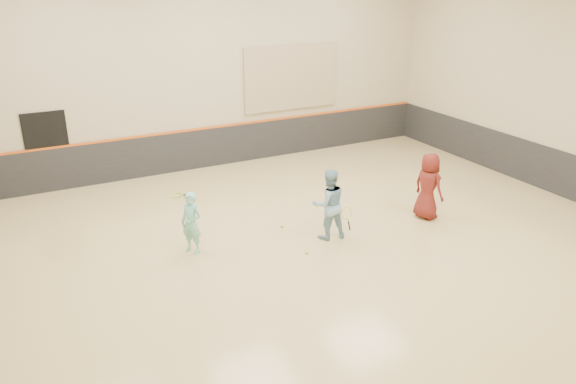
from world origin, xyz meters
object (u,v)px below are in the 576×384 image
instructor (329,204)px  young_man (428,186)px  spare_racket (176,194)px  girl (191,223)px

instructor → young_man: (2.69, -0.16, 0.00)m
instructor → spare_racket: instructor is taller
girl → instructor: instructor is taller
girl → spare_racket: (0.61, 3.26, -0.62)m
girl → young_man: 5.68m
instructor → spare_racket: 4.68m
girl → instructor: 3.02m
young_man → spare_racket: young_man is taller
spare_racket → instructor: bearing=-59.8°
girl → instructor: size_ratio=0.83×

